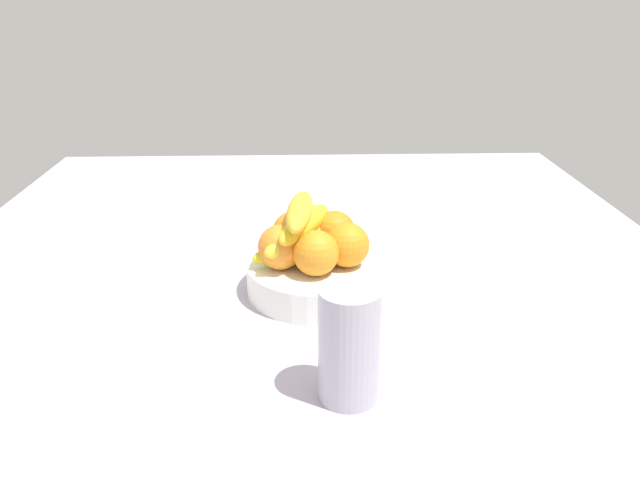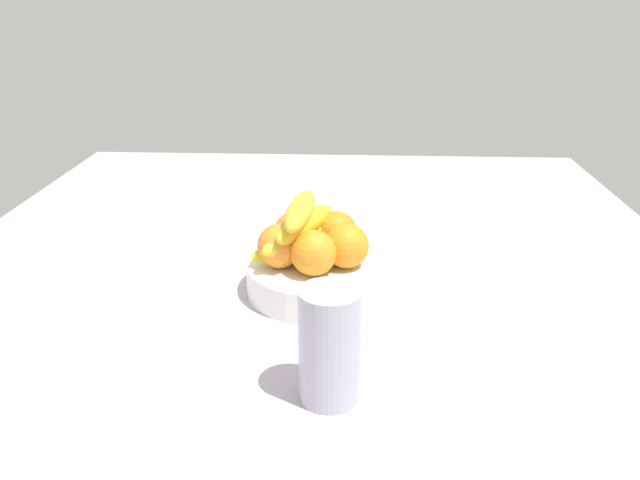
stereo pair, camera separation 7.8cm
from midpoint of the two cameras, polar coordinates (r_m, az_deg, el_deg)
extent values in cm
cube|color=#B4ABBF|center=(104.89, 1.30, -5.90)|extent=(180.00, 140.00, 3.00)
cylinder|color=white|center=(105.15, 2.13, -3.34)|extent=(24.32, 24.32, 5.14)
sphere|color=orange|center=(101.39, 4.61, -0.57)|extent=(7.26, 7.26, 7.26)
sphere|color=orange|center=(106.62, 3.56, 0.66)|extent=(7.26, 7.26, 7.26)
sphere|color=orange|center=(106.54, -0.13, 0.68)|extent=(7.26, 7.26, 7.26)
sphere|color=orange|center=(101.10, -1.45, -0.57)|extent=(7.26, 7.26, 7.26)
sphere|color=orange|center=(98.55, 1.68, -1.21)|extent=(7.26, 7.26, 7.26)
ellipsoid|color=yellow|center=(104.46, 0.26, -0.75)|extent=(11.98, 16.72, 4.00)
ellipsoid|color=yellow|center=(102.90, 0.38, 0.21)|extent=(15.75, 13.78, 4.00)
ellipsoid|color=yellow|center=(102.58, 0.85, 1.45)|extent=(17.06, 10.94, 4.00)
ellipsoid|color=yellow|center=(101.82, 0.41, 2.61)|extent=(17.34, 5.87, 4.00)
cylinder|color=#AFAEBC|center=(77.38, 3.79, -9.54)|extent=(7.60, 7.60, 14.89)
camera|label=1|loc=(0.04, -87.81, 0.91)|focal=35.49mm
camera|label=2|loc=(0.04, 92.19, -0.91)|focal=35.49mm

